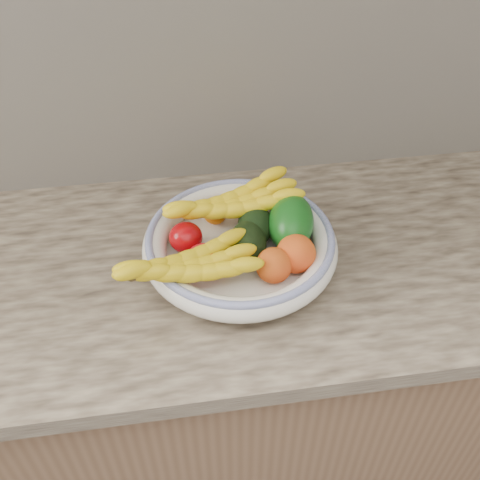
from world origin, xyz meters
The scene contains 13 objects.
kitchen_counter centered at (0.00, 1.69, 0.46)m, with size 2.44×0.66×1.40m.
fruit_bowl centered at (0.00, 1.66, 0.95)m, with size 0.39×0.39×0.08m.
clementine_back_left centered at (-0.04, 1.76, 0.95)m, with size 0.05×0.05×0.05m, color orange.
clementine_back_right centered at (0.04, 1.77, 0.95)m, with size 0.05×0.05×0.05m, color #E85704.
tomato_left centered at (-0.11, 1.68, 0.96)m, with size 0.07×0.07×0.06m, color #9F050A.
tomato_near_left centered at (-0.08, 1.61, 0.96)m, with size 0.07×0.07×0.06m, color red.
avocado_center centered at (0.01, 1.65, 0.96)m, with size 0.07×0.10×0.07m, color black.
avocado_right centered at (0.04, 1.70, 0.96)m, with size 0.07×0.10×0.07m, color black.
green_mango centered at (0.11, 1.68, 0.98)m, with size 0.09×0.14×0.10m, color #0D4A10.
peach_front centered at (0.05, 1.57, 0.97)m, with size 0.07×0.07×0.07m, color orange.
peach_right centered at (0.10, 1.60, 0.97)m, with size 0.08×0.08×0.08m, color orange.
banana_bunch_back centered at (-0.01, 1.73, 0.99)m, with size 0.30×0.11×0.09m, color yellow, non-canonical shape.
banana_bunch_front centered at (-0.11, 1.57, 0.98)m, with size 0.28×0.11×0.08m, color yellow, non-canonical shape.
Camera 1 is at (-0.11, 0.89, 1.68)m, focal length 40.00 mm.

